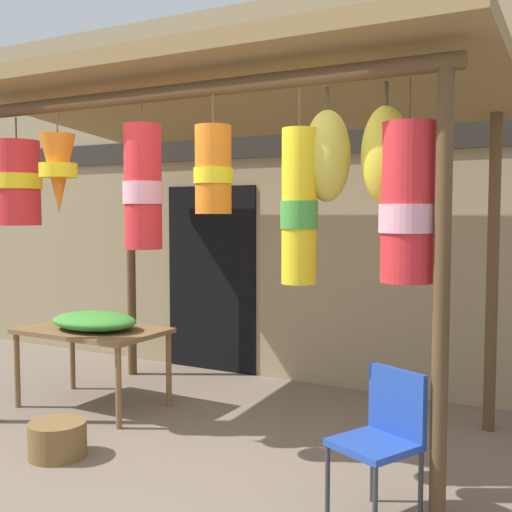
% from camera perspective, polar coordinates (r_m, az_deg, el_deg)
% --- Properties ---
extents(ground_plane, '(30.00, 30.00, 0.00)m').
position_cam_1_polar(ground_plane, '(4.51, -6.43, -18.53)').
color(ground_plane, '#756656').
extents(shop_facade, '(12.06, 0.29, 3.87)m').
position_cam_1_polar(shop_facade, '(6.39, 6.57, 5.83)').
color(shop_facade, '#9E8966').
rests_on(shop_facade, ground_plane).
extents(market_stall_canopy, '(4.10, 2.26, 2.80)m').
position_cam_1_polar(market_stall_canopy, '(4.84, -2.63, 11.62)').
color(market_stall_canopy, brown).
rests_on(market_stall_canopy, ground_plane).
extents(display_table, '(1.26, 0.76, 0.70)m').
position_cam_1_polar(display_table, '(5.81, -14.46, -7.01)').
color(display_table, brown).
rests_on(display_table, ground_plane).
extents(flower_heap_on_table, '(0.81, 0.57, 0.15)m').
position_cam_1_polar(flower_heap_on_table, '(5.71, -14.25, -5.68)').
color(flower_heap_on_table, green).
rests_on(flower_heap_on_table, display_table).
extents(folding_chair, '(0.53, 0.53, 0.84)m').
position_cam_1_polar(folding_chair, '(3.75, 11.40, -15.12)').
color(folding_chair, '#2347A8').
rests_on(folding_chair, ground_plane).
extents(wicker_basket_by_table, '(0.40, 0.40, 0.25)m').
position_cam_1_polar(wicker_basket_by_table, '(4.86, -17.38, -15.42)').
color(wicker_basket_by_table, brown).
rests_on(wicker_basket_by_table, ground_plane).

